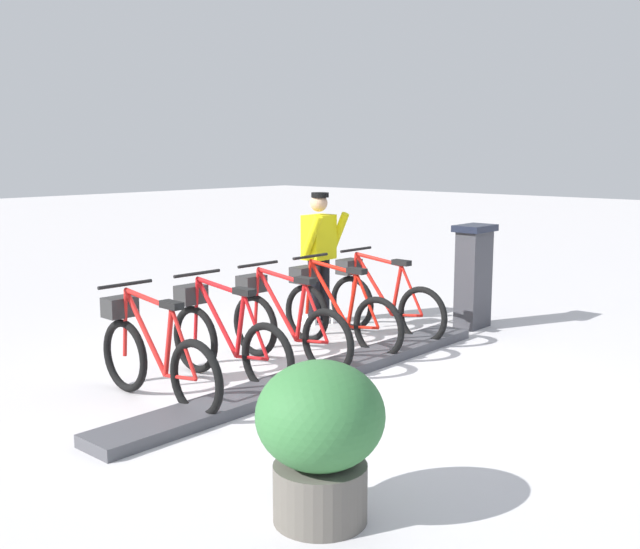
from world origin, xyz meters
TOP-DOWN VIEW (x-y plane):
  - ground_plane at (0.00, 0.00)m, footprint 60.00×60.00m
  - dock_rail_base at (0.00, 0.00)m, footprint 0.44×4.84m
  - payment_kiosk at (0.05, -2.95)m, footprint 0.36×0.52m
  - bike_docked_0 at (0.62, -1.82)m, footprint 1.72×0.54m
  - bike_docked_1 at (0.62, -1.02)m, footprint 1.72×0.54m
  - bike_docked_2 at (0.62, -0.21)m, footprint 1.72×0.54m
  - bike_docked_3 at (0.62, 0.60)m, footprint 1.72×0.54m
  - bike_docked_4 at (0.62, 1.41)m, footprint 1.72×0.54m
  - worker_near_rack at (1.64, -1.87)m, footprint 0.47×0.63m
  - planter_bush at (-1.87, 2.03)m, footprint 0.76×0.76m

SIDE VIEW (x-z plane):
  - ground_plane at x=0.00m, z-range 0.00..0.00m
  - dock_rail_base at x=0.00m, z-range 0.00..0.10m
  - bike_docked_0 at x=0.62m, z-range -0.08..0.94m
  - bike_docked_1 at x=0.62m, z-range -0.08..0.94m
  - bike_docked_2 at x=0.62m, z-range -0.08..0.94m
  - bike_docked_3 at x=0.62m, z-range -0.08..0.94m
  - bike_docked_4 at x=0.62m, z-range -0.08..0.94m
  - planter_bush at x=-1.87m, z-range 0.06..1.03m
  - payment_kiosk at x=0.05m, z-range 0.03..1.31m
  - worker_near_rack at x=1.64m, z-range 0.08..1.74m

